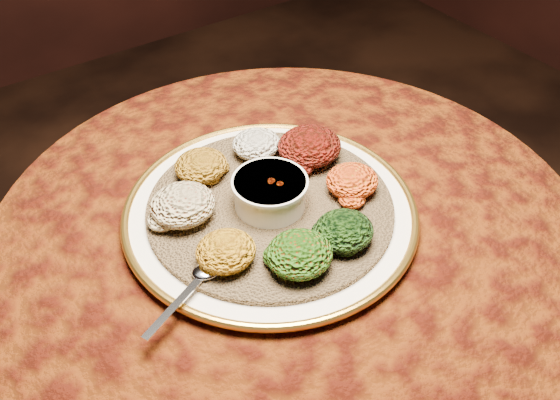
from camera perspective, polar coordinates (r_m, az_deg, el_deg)
table at (r=1.13m, az=0.87°, el=-8.49°), size 0.96×0.96×0.73m
platter at (r=0.99m, az=-0.90°, el=-1.11°), size 0.58×0.58×0.02m
injera at (r=0.99m, az=-0.90°, el=-0.65°), size 0.47×0.47×0.01m
stew_bowl at (r=0.96m, az=-0.93°, el=0.83°), size 0.12×0.12×0.05m
spoon at (r=0.88m, az=-7.01°, el=-6.76°), size 0.15×0.08×0.01m
portion_ayib at (r=1.07m, az=-2.18°, el=5.15°), size 0.08×0.08×0.04m
portion_kitfo at (r=1.06m, az=2.71°, el=4.94°), size 0.11×0.10×0.05m
portion_tikil at (r=1.00m, az=6.61°, el=1.75°), size 0.09×0.08×0.04m
portion_gomen at (r=0.91m, az=5.87°, el=-2.81°), size 0.09×0.08×0.04m
portion_mixveg at (r=0.87m, az=1.78°, el=-4.96°), size 0.10×0.09×0.05m
portion_kik at (r=0.88m, az=-4.97°, el=-4.68°), size 0.09×0.08×0.04m
portion_timatim at (r=0.96m, az=-8.89°, el=-0.44°), size 0.10×0.10×0.05m
portion_shiro at (r=1.03m, az=-7.23°, el=3.14°), size 0.09×0.08×0.04m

